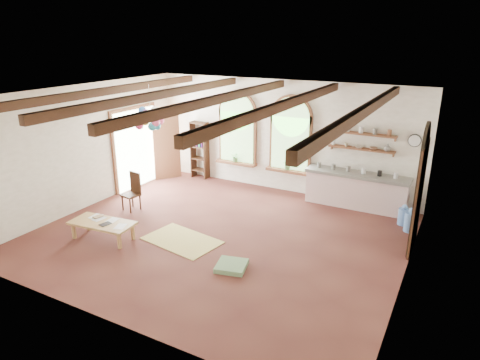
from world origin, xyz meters
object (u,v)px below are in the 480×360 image
Objects in this scene: coffee_table at (102,224)px; kitchen_counter at (356,190)px; side_chair at (132,199)px; balloon_cluster at (151,119)px.

kitchen_counter is at bearing 45.60° from coffee_table.
side_chair reaches higher than coffee_table.
balloon_cluster is (-0.27, 2.20, 1.97)m from coffee_table.
balloon_cluster is at bearing 60.45° from side_chair.
balloon_cluster is at bearing -153.29° from kitchen_counter.
kitchen_counter is at bearing 30.30° from side_chair.
coffee_table is (-4.50, -4.60, -0.11)m from kitchen_counter.
coffee_table is 1.52× the size of side_chair.
side_chair is (-5.10, -2.98, -0.19)m from kitchen_counter.
balloon_cluster reaches higher than coffee_table.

